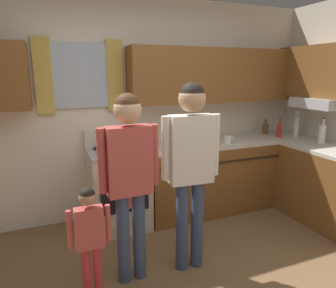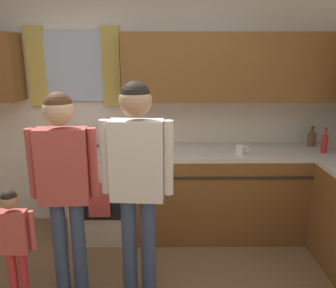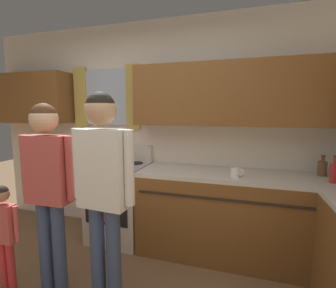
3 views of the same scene
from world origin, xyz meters
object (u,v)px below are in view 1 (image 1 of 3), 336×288
Objects in this scene: bottle_sauce_red at (279,130)px; adult_in_plaid at (191,156)px; bottle_tall_clear at (296,126)px; adult_holding_child at (129,168)px; mug_ceramic_white at (228,139)px; small_child at (90,232)px; bottle_milk_white at (322,133)px; bottle_squat_brown at (265,128)px; stove_oven at (118,187)px.

adult_in_plaid is (-1.75, -0.91, 0.06)m from bottle_sauce_red.
bottle_sauce_red is 0.15× the size of adult_in_plaid.
bottle_tall_clear is 0.23× the size of adult_holding_child.
small_child is (-1.80, -0.95, -0.36)m from mug_ceramic_white.
small_child is at bearing -169.34° from bottle_milk_white.
bottle_squat_brown is 2.08m from adult_in_plaid.
bottle_sauce_red reaches higher than mug_ceramic_white.
bottle_sauce_red is (-0.26, 0.04, -0.05)m from bottle_tall_clear.
bottle_sauce_red is at bearing -2.66° from stove_oven.
bottle_tall_clear is 2.18m from adult_in_plaid.
adult_in_plaid is at bearing -146.22° from bottle_squat_brown.
bottle_sauce_red is at bearing 21.09° from small_child.
bottle_milk_white is at bearing -92.20° from bottle_tall_clear.
mug_ceramic_white is (1.33, -0.16, 0.48)m from stove_oven.
bottle_tall_clear is 0.39× the size of small_child.
stove_oven is at bearing 83.40° from adult_holding_child.
bottle_milk_white is 2.55m from adult_holding_child.
bottle_squat_brown reaches higher than mug_ceramic_white.
bottle_tall_clear is 3.08m from small_child.
bottle_tall_clear is 0.22× the size of adult_in_plaid.
stove_oven is 1.24m from adult_in_plaid.
bottle_sauce_red is at bearing -85.43° from bottle_squat_brown.
stove_oven is at bearing -176.06° from bottle_squat_brown.
bottle_milk_white is 2.49× the size of mug_ceramic_white.
bottle_milk_white is 2.95m from small_child.
stove_oven is 1.12m from adult_holding_child.
stove_oven is at bearing 67.41° from small_child.
bottle_squat_brown is 0.25m from bottle_sauce_red.
bottle_sauce_red is at bearing 116.92° from bottle_milk_white.
adult_holding_child is at bearing 176.84° from adult_in_plaid.
bottle_milk_white is 1.15m from mug_ceramic_white.
bottle_milk_white reaches higher than mug_ceramic_white.
bottle_squat_brown is 0.13× the size of adult_holding_child.
bottle_milk_white reaches higher than bottle_sauce_red.
stove_oven is 8.76× the size of mug_ceramic_white.
bottle_tall_clear is at bearing 18.34° from adult_holding_child.
mug_ceramic_white is 0.13× the size of small_child.
bottle_squat_brown is (-0.28, 0.29, -0.06)m from bottle_tall_clear.
bottle_sauce_red is at bearing 27.45° from adult_in_plaid.
stove_oven is 4.48× the size of bottle_sauce_red.
bottle_sauce_red is 0.53m from bottle_milk_white.
bottle_sauce_red reaches higher than bottle_squat_brown.
bottle_tall_clear is at bearing -3.29° from stove_oven.
stove_oven is 0.69× the size of adult_holding_child.
adult_holding_child is (-0.11, -0.98, 0.53)m from stove_oven.
bottle_tall_clear reaches higher than bottle_milk_white.
bottle_milk_white is at bearing 10.66° from small_child.
adult_holding_child is at bearing -153.48° from bottle_squat_brown.
bottle_sauce_red is (2.16, -0.10, 0.53)m from stove_oven.
adult_in_plaid is at bearing -3.16° from adult_holding_child.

